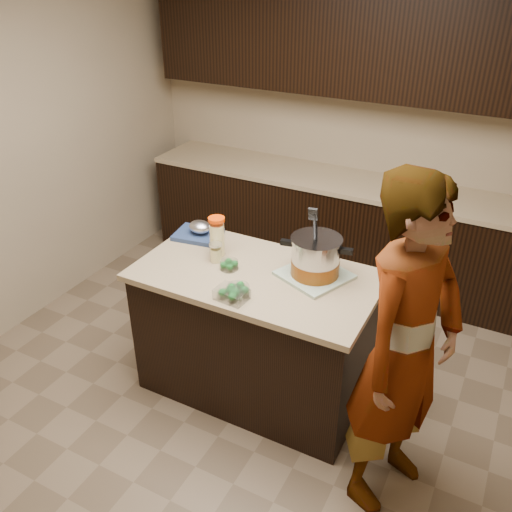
{
  "coord_description": "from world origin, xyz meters",
  "views": [
    {
      "loc": [
        1.29,
        -2.46,
        2.6
      ],
      "look_at": [
        0.0,
        0.0,
        1.02
      ],
      "focal_mm": 38.0,
      "sensor_mm": 36.0,
      "label": 1
    }
  ],
  "objects_px": {
    "lemonade_pitcher": "(217,238)",
    "stock_pot": "(315,259)",
    "island": "(256,333)",
    "person": "(405,352)"
  },
  "relations": [
    {
      "from": "lemonade_pitcher",
      "to": "stock_pot",
      "type": "bearing_deg",
      "value": 3.13
    },
    {
      "from": "island",
      "to": "stock_pot",
      "type": "relative_size",
      "value": 3.41
    },
    {
      "from": "lemonade_pitcher",
      "to": "person",
      "type": "relative_size",
      "value": 0.14
    },
    {
      "from": "lemonade_pitcher",
      "to": "person",
      "type": "height_order",
      "value": "person"
    },
    {
      "from": "island",
      "to": "lemonade_pitcher",
      "type": "relative_size",
      "value": 5.76
    },
    {
      "from": "island",
      "to": "lemonade_pitcher",
      "type": "xyz_separation_m",
      "value": [
        -0.33,
        0.1,
        0.57
      ]
    },
    {
      "from": "island",
      "to": "person",
      "type": "bearing_deg",
      "value": -18.82
    },
    {
      "from": "stock_pot",
      "to": "lemonade_pitcher",
      "type": "distance_m",
      "value": 0.65
    },
    {
      "from": "lemonade_pitcher",
      "to": "island",
      "type": "bearing_deg",
      "value": -16.27
    },
    {
      "from": "person",
      "to": "lemonade_pitcher",
      "type": "bearing_deg",
      "value": 91.56
    }
  ]
}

